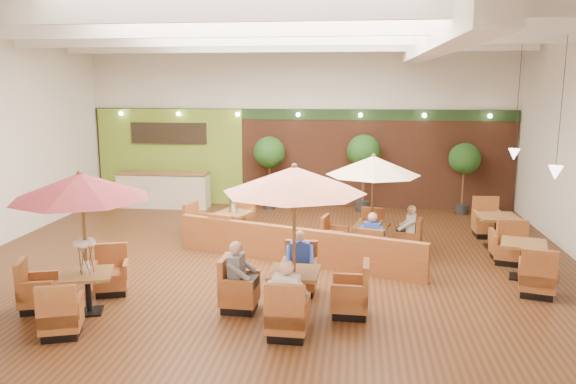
% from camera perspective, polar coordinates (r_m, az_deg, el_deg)
% --- Properties ---
extents(room, '(14.04, 14.00, 5.52)m').
position_cam_1_polar(room, '(13.80, 0.15, 9.28)').
color(room, '#381E0F').
rests_on(room, ground).
extents(service_counter, '(3.00, 0.75, 1.18)m').
position_cam_1_polar(service_counter, '(18.99, -12.50, 0.21)').
color(service_counter, beige).
rests_on(service_counter, ground).
extents(booth_divider, '(5.80, 2.11, 0.84)m').
position_cam_1_polar(booth_divider, '(12.77, 0.65, -5.47)').
color(booth_divider, brown).
rests_on(booth_divider, ground).
extents(table_0, '(2.53, 2.67, 2.59)m').
position_cam_1_polar(table_0, '(10.35, -20.45, -1.90)').
color(table_0, brown).
rests_on(table_0, ground).
extents(table_1, '(2.64, 2.64, 2.70)m').
position_cam_1_polar(table_1, '(9.69, 0.64, -2.13)').
color(table_1, brown).
rests_on(table_1, ground).
extents(table_2, '(2.45, 2.45, 2.42)m').
position_cam_1_polar(table_2, '(13.42, 8.60, 0.67)').
color(table_2, brown).
rests_on(table_2, ground).
extents(table_3, '(1.85, 2.65, 1.52)m').
position_cam_1_polar(table_3, '(14.84, -6.46, -3.10)').
color(table_3, brown).
rests_on(table_3, ground).
extents(table_4, '(1.09, 2.78, 0.99)m').
position_cam_1_polar(table_4, '(12.81, 22.71, -6.48)').
color(table_4, brown).
rests_on(table_4, ground).
extents(table_5, '(0.95, 2.79, 1.04)m').
position_cam_1_polar(table_5, '(14.90, 20.42, -3.86)').
color(table_5, brown).
rests_on(table_5, ground).
extents(topiary_0, '(1.02, 1.02, 2.37)m').
position_cam_1_polar(topiary_0, '(18.14, -1.91, 3.76)').
color(topiary_0, black).
rests_on(topiary_0, ground).
extents(topiary_1, '(1.06, 1.06, 2.47)m').
position_cam_1_polar(topiary_1, '(17.92, 7.70, 3.81)').
color(topiary_1, black).
rests_on(topiary_1, ground).
extents(topiary_2, '(0.96, 0.96, 2.24)m').
position_cam_1_polar(topiary_2, '(18.25, 17.49, 2.99)').
color(topiary_2, black).
rests_on(topiary_2, ground).
extents(diner_0, '(0.44, 0.37, 0.85)m').
position_cam_1_polar(diner_0, '(9.06, -0.08, -10.05)').
color(diner_0, white).
rests_on(diner_0, ground).
extents(diner_1, '(0.40, 0.33, 0.78)m').
position_cam_1_polar(diner_1, '(10.92, 1.20, -6.50)').
color(diner_1, '#2844B1').
rests_on(diner_1, ground).
extents(diner_2, '(0.34, 0.42, 0.83)m').
position_cam_1_polar(diner_2, '(10.13, -4.99, -7.85)').
color(diner_2, slate).
rests_on(diner_2, ground).
extents(diner_3, '(0.40, 0.35, 0.76)m').
position_cam_1_polar(diner_3, '(12.76, 8.58, -4.10)').
color(diner_3, '#2844B1').
rests_on(diner_3, ground).
extents(diner_4, '(0.33, 0.39, 0.75)m').
position_cam_1_polar(diner_4, '(13.67, 12.19, -3.23)').
color(diner_4, white).
rests_on(diner_4, ground).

